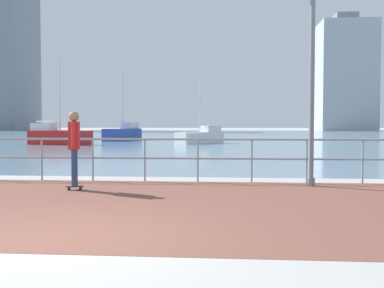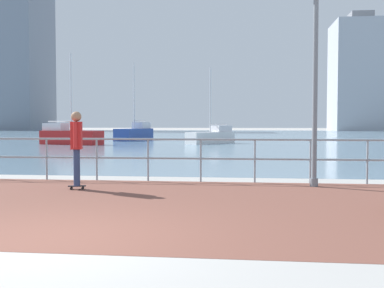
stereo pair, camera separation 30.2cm
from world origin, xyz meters
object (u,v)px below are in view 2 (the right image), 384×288
(skateboarder, at_px, (77,142))
(sailboat_white, at_px, (135,133))
(lamppost, at_px, (309,55))
(sailboat_blue, at_px, (70,136))
(sailboat_red, at_px, (212,136))

(skateboarder, relative_size, sailboat_white, 0.26)
(lamppost, relative_size, sailboat_white, 0.83)
(sailboat_blue, bearing_deg, sailboat_red, 14.79)
(lamppost, bearing_deg, sailboat_white, 111.16)
(sailboat_red, distance_m, sailboat_white, 9.36)
(lamppost, xyz_separation_m, skateboarder, (-5.39, -1.21, -2.08))
(lamppost, distance_m, sailboat_red, 23.80)
(sailboat_blue, bearing_deg, sailboat_white, 71.69)
(skateboarder, bearing_deg, lamppost, 12.63)
(sailboat_blue, bearing_deg, skateboarder, -68.26)
(sailboat_white, bearing_deg, sailboat_red, -38.52)
(lamppost, relative_size, sailboat_red, 1.00)
(lamppost, height_order, sailboat_blue, sailboat_blue)
(lamppost, xyz_separation_m, sailboat_red, (-3.96, 23.32, -2.62))
(sailboat_white, relative_size, sailboat_blue, 1.05)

